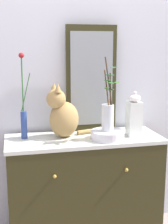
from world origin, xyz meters
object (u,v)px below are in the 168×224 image
mirror_leaning (91,79)px  vase_slim_green (24,115)px  sideboard (84,191)px  bowl_porcelain (107,135)px  vase_glass_clear (108,114)px  cat_sitting (63,115)px  jar_lidded_porcelain (134,116)px

mirror_leaning → vase_slim_green: size_ratio=1.33×
sideboard → bowl_porcelain: 0.46m
mirror_leaning → vase_glass_clear: 0.34m
cat_sitting → bowl_porcelain: bearing=-22.7°
vase_glass_clear → jar_lidded_porcelain: bearing=12.0°
bowl_porcelain → jar_lidded_porcelain: 0.24m
vase_slim_green → vase_glass_clear: (0.55, -0.15, 0.01)m
vase_slim_green → mirror_leaning: bearing=13.7°
sideboard → bowl_porcelain: bowl_porcelain is taller
sideboard → vase_glass_clear: size_ratio=2.18×
mirror_leaning → bowl_porcelain: mirror_leaning is taller
sideboard → vase_slim_green: (-0.40, 0.06, 0.57)m
cat_sitting → vase_slim_green: vase_slim_green is taller
vase_glass_clear → bowl_porcelain: bearing=97.1°
cat_sitting → bowl_porcelain: size_ratio=1.88×
vase_slim_green → bowl_porcelain: vase_slim_green is taller
bowl_porcelain → jar_lidded_porcelain: bearing=11.0°
jar_lidded_porcelain → sideboard: bearing=173.8°
mirror_leaning → jar_lidded_porcelain: mirror_leaning is taller
jar_lidded_porcelain → mirror_leaning: bearing=138.4°
cat_sitting → vase_glass_clear: (0.29, -0.12, 0.02)m
cat_sitting → vase_glass_clear: size_ratio=0.86×
mirror_leaning → vase_glass_clear: mirror_leaning is taller
sideboard → bowl_porcelain: bearing=-28.2°
mirror_leaning → bowl_porcelain: size_ratio=3.38×
cat_sitting → vase_glass_clear: vase_glass_clear is taller
bowl_porcelain → mirror_leaning: bearing=100.0°
mirror_leaning → vase_glass_clear: bearing=-80.0°
jar_lidded_porcelain → vase_glass_clear: bearing=-168.0°
jar_lidded_porcelain → cat_sitting: bearing=170.8°
sideboard → vase_glass_clear: (0.15, -0.08, 0.58)m
vase_glass_clear → mirror_leaning: bearing=100.0°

